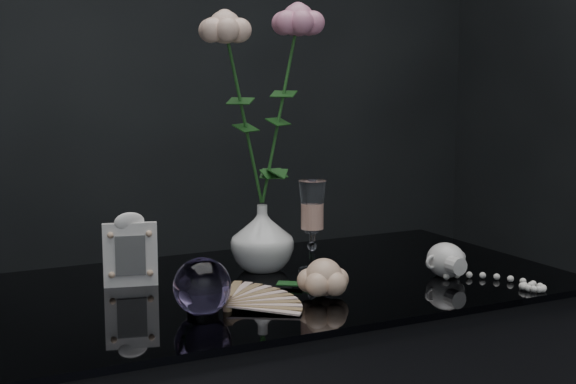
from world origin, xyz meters
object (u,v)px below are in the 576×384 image
vase (262,238)px  pearl_jar (446,259)px  picture_frame (130,249)px  loose_rose (324,278)px  wine_glass (312,226)px  paperweight (202,286)px

vase → pearl_jar: size_ratio=0.54×
picture_frame → loose_rose: (0.27, -0.22, -0.03)m
picture_frame → loose_rose: bearing=-24.9°
vase → wine_glass: bearing=-33.5°
wine_glass → loose_rose: 0.19m
vase → paperweight: size_ratio=1.39×
vase → paperweight: bearing=-132.9°
paperweight → pearl_jar: 0.49m
picture_frame → pearl_jar: bearing=-6.1°
picture_frame → pearl_jar: (0.54, -0.20, -0.03)m
wine_glass → picture_frame: 0.34m
wine_glass → vase: bearing=146.5°
picture_frame → loose_rose: size_ratio=0.68×
vase → picture_frame: size_ratio=0.95×
vase → wine_glass: wine_glass is taller
pearl_jar → paperweight: bearing=-178.0°
wine_glass → loose_rose: bearing=-112.1°
picture_frame → loose_rose: 0.35m
wine_glass → paperweight: wine_glass is taller
paperweight → loose_rose: paperweight is taller
wine_glass → paperweight: bearing=-149.4°
wine_glass → loose_rose: (-0.07, -0.17, -0.05)m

